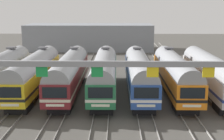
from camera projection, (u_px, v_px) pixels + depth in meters
The scene contains 10 objects.
ground_plane at pixel (104, 94), 38.49m from camera, with size 160.00×160.00×0.00m, color #4C4944.
track_bed at pixel (108, 66), 55.11m from camera, with size 26.88×70.00×0.15m.
commuter_train_yellow at pixel (34, 72), 38.05m from camera, with size 2.88×18.06×5.05m.
commuter_train_maroon at pixel (69, 72), 38.00m from camera, with size 2.88×18.06×5.05m.
commuter_train_green at pixel (104, 72), 37.94m from camera, with size 2.88×18.06×5.05m.
commuter_train_blue at pixel (139, 72), 37.88m from camera, with size 2.88×18.06×5.05m.
commuter_train_orange at pixel (175, 72), 37.82m from camera, with size 2.88×18.06×5.05m.
commuter_train_silver at pixel (210, 73), 37.76m from camera, with size 2.88×18.06×4.77m.
catenary_gantry at pixel (97, 74), 24.16m from camera, with size 30.61×0.44×6.97m.
maintenance_building at pixel (90, 37), 75.56m from camera, with size 29.55×10.00×6.04m, color gray.
Camera 1 is at (1.47, -37.07, 10.68)m, focal length 50.84 mm.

